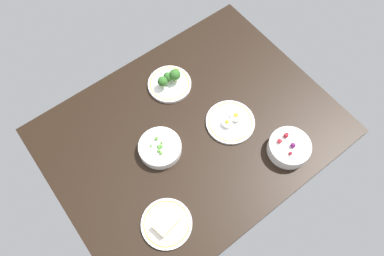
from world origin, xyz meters
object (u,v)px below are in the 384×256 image
(bowl_peas, at_px, (160,148))
(plate_sandwich, at_px, (166,223))
(bowl_berries, at_px, (289,147))
(plate_broccoli, at_px, (170,82))
(plate_eggs, at_px, (231,121))

(bowl_peas, bearing_deg, plate_sandwich, -120.64)
(bowl_peas, height_order, bowl_berries, bowl_berries)
(plate_sandwich, height_order, bowl_berries, bowl_berries)
(plate_broccoli, xyz_separation_m, plate_eggs, (0.10, -0.32, -0.01))
(plate_broccoli, height_order, plate_eggs, plate_broccoli)
(bowl_peas, distance_m, bowl_berries, 0.53)
(plate_sandwich, relative_size, bowl_berries, 1.12)
(plate_broccoli, xyz_separation_m, plate_sandwich, (-0.38, -0.51, -0.01))
(bowl_peas, xyz_separation_m, bowl_berries, (0.42, -0.32, 0.01))
(plate_broccoli, height_order, plate_sandwich, plate_broccoli)
(bowl_peas, xyz_separation_m, plate_eggs, (0.32, -0.08, -0.01))
(plate_sandwich, bearing_deg, plate_eggs, 21.42)
(plate_broccoli, relative_size, plate_sandwich, 1.02)
(bowl_berries, bearing_deg, plate_eggs, 113.17)
(bowl_peas, relative_size, plate_sandwich, 0.92)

